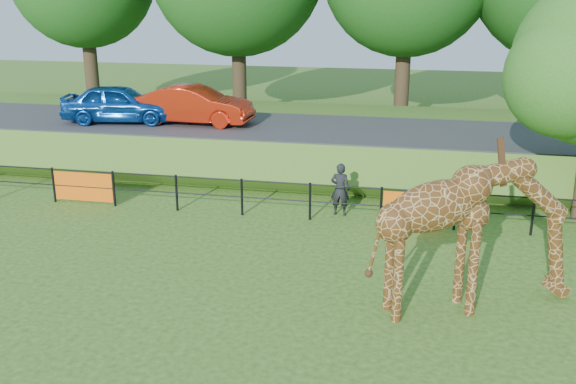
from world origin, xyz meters
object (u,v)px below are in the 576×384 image
object	(u,v)px
car_blue	(119,103)
car_red	(195,105)
giraffe	(475,236)
visitor	(340,189)

from	to	relation	value
car_blue	car_red	size ratio (longest dim) A/B	0.98
giraffe	car_blue	size ratio (longest dim) A/B	1.05
visitor	car_red	bearing A→B (deg)	-35.03
giraffe	visitor	bearing A→B (deg)	100.74
car_red	visitor	world-z (taller)	car_red
giraffe	visitor	size ratio (longest dim) A/B	2.88
car_blue	visitor	world-z (taller)	car_blue
car_blue	car_red	distance (m)	2.92
car_blue	car_red	world-z (taller)	car_blue
giraffe	visitor	world-z (taller)	giraffe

